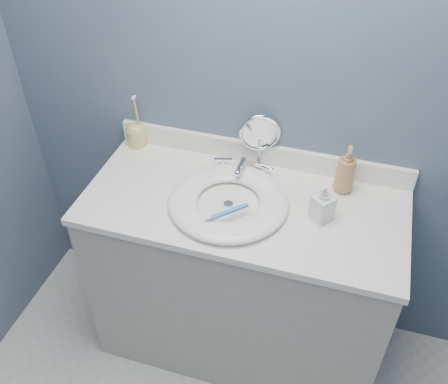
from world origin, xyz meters
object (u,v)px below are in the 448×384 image
at_px(soap_bottle_amber, 346,169).
at_px(soap_bottle_clear, 323,203).
at_px(toothbrush_holder, 137,134).
at_px(makeup_mirror, 260,139).

distance_m(soap_bottle_amber, soap_bottle_clear, 0.20).
bearing_deg(toothbrush_holder, soap_bottle_amber, -3.27).
height_order(makeup_mirror, toothbrush_holder, makeup_mirror).
xyz_separation_m(soap_bottle_clear, toothbrush_holder, (-0.83, 0.24, -0.02)).
bearing_deg(makeup_mirror, soap_bottle_clear, -57.79).
relative_size(soap_bottle_amber, toothbrush_holder, 0.84).
xyz_separation_m(soap_bottle_amber, toothbrush_holder, (-0.89, 0.05, -0.05)).
bearing_deg(soap_bottle_amber, makeup_mirror, 167.84).
bearing_deg(toothbrush_holder, soap_bottle_clear, -15.88).
distance_m(makeup_mirror, soap_bottle_amber, 0.36).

